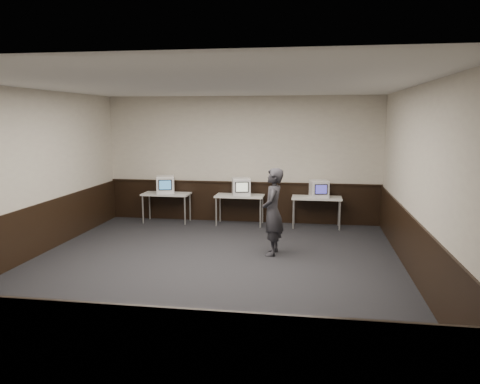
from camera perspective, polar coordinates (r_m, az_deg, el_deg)
name	(u,v)px	position (r m, az deg, el deg)	size (l,w,h in m)	color
floor	(208,270)	(8.40, -3.90, -9.44)	(8.00, 8.00, 0.00)	black
ceiling	(206,85)	(7.98, -4.15, 12.91)	(8.00, 8.00, 0.00)	white
back_wall	(242,160)	(11.94, 0.26, 3.96)	(7.00, 7.00, 0.00)	#BEB5A7
front_wall	(106,239)	(4.30, -16.03, -5.58)	(7.00, 7.00, 0.00)	#BEB5A7
left_wall	(20,176)	(9.45, -25.20, 1.75)	(8.00, 8.00, 0.00)	#BEB5A7
right_wall	(421,185)	(8.02, 21.16, 0.85)	(8.00, 8.00, 0.00)	#BEB5A7
wainscot_back	(242,202)	(12.07, 0.24, -1.25)	(6.98, 0.04, 1.00)	black
wainscot_front	(112,355)	(4.71, -15.31, -18.61)	(6.98, 0.04, 1.00)	black
wainscot_left	(26,235)	(9.62, -24.66, -4.76)	(0.04, 7.98, 1.00)	black
wainscot_right	(415,251)	(8.23, 20.59, -6.75)	(0.04, 7.98, 1.00)	black
wainscot_rail	(242,182)	(11.97, 0.23, 1.18)	(6.98, 0.06, 0.04)	black
desk_left	(166,196)	(12.11, -8.96, -0.48)	(1.20, 0.60, 0.75)	silver
desk_center	(240,198)	(11.67, -0.04, -0.72)	(1.20, 0.60, 0.75)	silver
desk_right	(317,200)	(11.53, 9.33, -0.96)	(1.20, 0.60, 0.75)	silver
emac_left	(165,185)	(12.08, -9.08, 0.90)	(0.56, 0.57, 0.44)	white
emac_center	(241,187)	(11.58, 0.14, 0.66)	(0.53, 0.55, 0.44)	white
emac_right	(319,189)	(11.47, 9.61, 0.39)	(0.50, 0.51, 0.41)	white
person	(273,212)	(9.10, 4.01, -2.42)	(0.62, 0.41, 1.70)	#28282D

